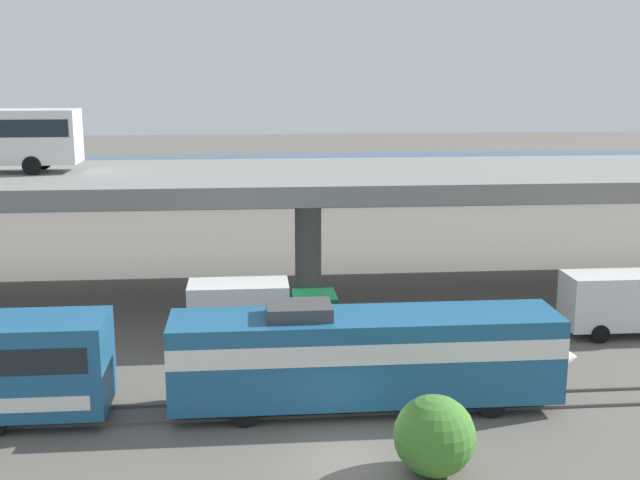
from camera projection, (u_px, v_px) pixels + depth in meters
The scene contains 16 objects.
ground_plane at pixel (353, 458), 26.91m from camera, with size 260.00×260.00×0.00m, color #605B54.
rail_strip_near at pixel (341, 415), 30.07m from camera, with size 110.00×0.12×0.12m, color #59544C.
rail_strip_far at pixel (337, 399), 31.52m from camera, with size 110.00×0.12×0.12m, color #59544C.
train_locomotive at pixel (384, 352), 30.49m from camera, with size 15.59×3.04×4.18m.
highway_overpass at pixel (308, 182), 45.02m from camera, with size 96.00×12.22×7.06m.
service_truck_west at pixel (630, 302), 38.96m from camera, with size 6.80×2.46×3.04m.
service_truck_east at pixel (258, 311), 37.42m from camera, with size 6.80×2.46×3.04m.
pier_parking_lot at pixel (282, 189), 80.31m from camera, with size 79.90×13.19×1.44m, color gray.
parked_car_0 at pixel (201, 178), 77.60m from camera, with size 4.46×2.00×1.50m.
parked_car_1 at pixel (561, 171), 82.96m from camera, with size 4.44×1.91×1.50m.
parked_car_2 at pixel (71, 176), 78.61m from camera, with size 4.50×1.97×1.50m.
parked_car_3 at pixel (137, 172), 81.61m from camera, with size 4.14×1.92×1.50m.
parked_car_4 at pixel (253, 172), 82.09m from camera, with size 4.15×1.90×1.50m.
parked_car_5 at pixel (424, 175), 79.92m from camera, with size 4.70×1.91×1.50m.
harbor_water at pixel (275, 168), 102.85m from camera, with size 140.00×36.00×0.01m, color #2D5170.
shrub_right at pixel (434, 436), 25.58m from camera, with size 2.61×2.61×2.61m, color #43802F.
Camera 1 is at (-3.26, -24.58, 12.78)m, focal length 45.41 mm.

